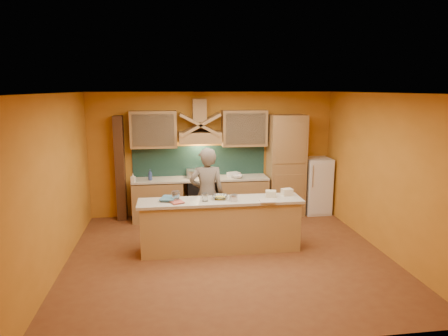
{
  "coord_description": "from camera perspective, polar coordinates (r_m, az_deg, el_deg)",
  "views": [
    {
      "loc": [
        -0.98,
        -6.43,
        2.87
      ],
      "look_at": [
        0.04,
        0.9,
        1.39
      ],
      "focal_mm": 32.0,
      "sensor_mm": 36.0,
      "label": 1
    }
  ],
  "objects": [
    {
      "name": "counter_top",
      "position": [
        8.88,
        -3.35,
        -1.54
      ],
      "size": [
        3.0,
        0.62,
        0.04
      ],
      "primitive_type": "cube",
      "color": "beige",
      "rests_on": "base_cabinet_left"
    },
    {
      "name": "pantry_column",
      "position": [
        9.19,
        8.84,
        0.37
      ],
      "size": [
        0.8,
        0.6,
        2.3
      ],
      "primitive_type": "cube",
      "color": "#A17949",
      "rests_on": "floor"
    },
    {
      "name": "base_cabinet_right",
      "position": [
        9.12,
        2.66,
        -4.24
      ],
      "size": [
        1.1,
        0.6,
        0.86
      ],
      "primitive_type": "cube",
      "color": "#A17949",
      "rests_on": "floor"
    },
    {
      "name": "pot_small",
      "position": [
        8.96,
        -2.85,
        -0.96
      ],
      "size": [
        0.27,
        0.27,
        0.14
      ],
      "primitive_type": "cylinder",
      "rotation": [
        0.0,
        0.0,
        -0.28
      ],
      "color": "#ADACB3",
      "rests_on": "stove"
    },
    {
      "name": "island_body",
      "position": [
        7.21,
        -0.47,
        -8.4
      ],
      "size": [
        2.8,
        0.55,
        0.88
      ],
      "primitive_type": "cube",
      "color": "tan",
      "rests_on": "floor"
    },
    {
      "name": "jar_small",
      "position": [
        6.96,
        -2.73,
        -4.19
      ],
      "size": [
        0.11,
        0.11,
        0.14
      ],
      "primitive_type": "cylinder",
      "rotation": [
        0.0,
        0.0,
        -0.01
      ],
      "color": "white",
      "rests_on": "island_top"
    },
    {
      "name": "cloth",
      "position": [
        6.97,
        6.2,
        -4.74
      ],
      "size": [
        0.26,
        0.2,
        0.02
      ],
      "primitive_type": "cube",
      "rotation": [
        0.0,
        0.0,
        -0.03
      ],
      "color": "beige",
      "rests_on": "island_top"
    },
    {
      "name": "bowl_back",
      "position": [
        8.83,
        1.9,
        -1.23
      ],
      "size": [
        0.3,
        0.3,
        0.07
      ],
      "primitive_type": "imported",
      "rotation": [
        0.0,
        0.0,
        0.38
      ],
      "color": "silver",
      "rests_on": "counter_top"
    },
    {
      "name": "wall_back",
      "position": [
        9.11,
        -1.66,
        2.0
      ],
      "size": [
        5.5,
        0.02,
        2.8
      ],
      "primitive_type": "cube",
      "color": "orange",
      "rests_on": "floor"
    },
    {
      "name": "wall_right",
      "position": [
        7.58,
        21.72,
        -0.71
      ],
      "size": [
        0.02,
        5.0,
        2.8
      ],
      "primitive_type": "cube",
      "color": "orange",
      "rests_on": "floor"
    },
    {
      "name": "kitchen_scale",
      "position": [
        6.96,
        1.36,
        -4.38
      ],
      "size": [
        0.13,
        0.13,
        0.09
      ],
      "primitive_type": "cube",
      "rotation": [
        0.0,
        0.0,
        0.18
      ],
      "color": "white",
      "rests_on": "island_top"
    },
    {
      "name": "grocery_bag_a",
      "position": [
        7.42,
        8.98,
        -3.4
      ],
      "size": [
        0.21,
        0.18,
        0.12
      ],
      "primitive_type": "cube",
      "rotation": [
        0.0,
        0.0,
        0.17
      ],
      "color": "beige",
      "rests_on": "island_top"
    },
    {
      "name": "wall_left",
      "position": [
        6.84,
        -22.76,
        -2.03
      ],
      "size": [
        0.02,
        5.0,
        2.8
      ],
      "primitive_type": "cube",
      "color": "orange",
      "rests_on": "floor"
    },
    {
      "name": "dish_rack",
      "position": [
        9.0,
        1.38,
        -0.92
      ],
      "size": [
        0.31,
        0.28,
        0.09
      ],
      "primitive_type": "cube",
      "rotation": [
        0.0,
        0.0,
        0.37
      ],
      "color": "white",
      "rests_on": "counter_top"
    },
    {
      "name": "grocery_bag_b",
      "position": [
        7.28,
        6.7,
        -3.66
      ],
      "size": [
        0.21,
        0.18,
        0.11
      ],
      "primitive_type": "cube",
      "rotation": [
        0.0,
        0.0,
        -0.21
      ],
      "color": "beige",
      "rests_on": "island_top"
    },
    {
      "name": "upper_cabinet_left",
      "position": [
        8.81,
        -10.03,
        5.45
      ],
      "size": [
        1.0,
        0.35,
        0.8
      ],
      "primitive_type": "cube",
      "color": "#A17949",
      "rests_on": "wall_back"
    },
    {
      "name": "hood_chimney",
      "position": [
        8.82,
        -3.55,
        8.22
      ],
      "size": [
        0.3,
        0.3,
        0.5
      ],
      "primitive_type": "cube",
      "color": "#A17949",
      "rests_on": "wall_back"
    },
    {
      "name": "person",
      "position": [
        7.55,
        -2.45,
        -3.83
      ],
      "size": [
        0.66,
        0.44,
        1.8
      ],
      "primitive_type": "imported",
      "rotation": [
        0.0,
        0.0,
        3.13
      ],
      "color": "#70665B",
      "rests_on": "floor"
    },
    {
      "name": "fridge",
      "position": [
        9.54,
        13.07,
        -2.47
      ],
      "size": [
        0.58,
        0.6,
        1.3
      ],
      "primitive_type": "cube",
      "color": "white",
      "rests_on": "floor"
    },
    {
      "name": "backsplash",
      "position": [
        9.09,
        -3.52,
        1.01
      ],
      "size": [
        3.0,
        0.03,
        0.7
      ],
      "primitive_type": "cube",
      "color": "#16312D",
      "rests_on": "wall_back"
    },
    {
      "name": "soap_bottle_b",
      "position": [
        8.76,
        -10.51,
        -0.96
      ],
      "size": [
        0.13,
        0.13,
        0.24
      ],
      "primitive_type": "imported",
      "rotation": [
        0.0,
        0.0,
        0.56
      ],
      "color": "navy",
      "rests_on": "counter_top"
    },
    {
      "name": "wall_front",
      "position": [
        4.31,
        5.74,
        -8.72
      ],
      "size": [
        5.5,
        0.02,
        2.8
      ],
      "primitive_type": "cube",
      "color": "orange",
      "rests_on": "floor"
    },
    {
      "name": "jar_large",
      "position": [
        7.01,
        -6.92,
        -4.01
      ],
      "size": [
        0.17,
        0.17,
        0.17
      ],
      "primitive_type": "cylinder",
      "rotation": [
        0.0,
        0.0,
        0.4
      ],
      "color": "silver",
      "rests_on": "island_top"
    },
    {
      "name": "trim_column_left",
      "position": [
        9.02,
        -14.6,
        -0.07
      ],
      "size": [
        0.2,
        0.3,
        2.3
      ],
      "primitive_type": "cube",
      "color": "#472816",
      "rests_on": "floor"
    },
    {
      "name": "soap_bottle_a",
      "position": [
        8.63,
        -12.87,
        -1.4
      ],
      "size": [
        0.1,
        0.1,
        0.19
      ],
      "primitive_type": "imported",
      "rotation": [
        0.0,
        0.0,
        -0.19
      ],
      "color": "white",
      "rests_on": "counter_top"
    },
    {
      "name": "ceiling",
      "position": [
        6.51,
        0.73,
        10.67
      ],
      "size": [
        5.5,
        5.0,
        0.01
      ],
      "primitive_type": "cube",
      "color": "white",
      "rests_on": "wall_back"
    },
    {
      "name": "range_hood",
      "position": [
        8.77,
        -3.45,
        4.4
      ],
      "size": [
        0.92,
        0.5,
        0.24
      ],
      "primitive_type": "cube",
      "color": "#A17949",
      "rests_on": "wall_back"
    },
    {
      "name": "book_lower",
      "position": [
        6.89,
        -7.6,
        -4.93
      ],
      "size": [
        0.29,
        0.33,
        0.03
      ],
      "primitive_type": "imported",
      "rotation": [
        0.0,
        0.0,
        0.39
      ],
      "color": "#C25345",
      "rests_on": "island_top"
    },
    {
      "name": "floor",
      "position": [
        7.12,
        0.67,
        -12.51
      ],
      "size": [
        5.5,
        5.0,
        0.01
      ],
      "primitive_type": "cube",
      "color": "brown",
      "rests_on": "ground"
    },
    {
      "name": "island_top",
      "position": [
        7.07,
        -0.48,
        -4.73
      ],
      "size": [
        2.9,
        0.62,
        0.05
      ],
      "primitive_type": "cube",
      "color": "beige",
      "rests_on": "island_body"
    },
    {
      "name": "base_cabinet_left",
      "position": [
        8.98,
        -9.39,
        -4.63
      ],
      "size": [
        1.1,
        0.6,
        0.86
      ],
      "primitive_type": "cube",
      "color": "#A17949",
      "rests_on": "floor"
    },
    {
      "name": "stove",
      "position": [
        8.99,
        -3.32,
        -4.34
      ],
      "size": [
        0.6,
        0.58,
        0.9
      ],
      "primitive_type": "cube",
      "color": "black",
      "rests_on": "floor"
    },
    {
      "name": "upper_cabinet_right",
      "position": [
        8.96,
        2.92,
        5.71
      ],
      "size": [
        1.0,
        0.35,
        0.8
      ],
      "primitive_type": "cube",
      "color": "#A17949",
      "rests_on": "wall_back"
    },
    {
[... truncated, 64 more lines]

